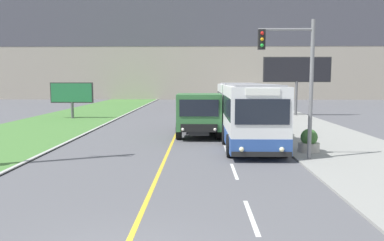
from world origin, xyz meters
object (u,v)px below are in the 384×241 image
(planter_round_third, at_px, (269,119))
(billboard_small, at_px, (72,94))
(city_bus, at_px, (245,112))
(planter_round_near, at_px, (309,142))
(planter_round_second, at_px, (281,128))
(dump_truck, at_px, (199,115))
(billboard_large, at_px, (297,71))
(traffic_light_mast, at_px, (296,72))
(car_distant, at_px, (196,105))

(planter_round_third, bearing_deg, billboard_small, 162.23)
(city_bus, xyz_separation_m, planter_round_near, (2.51, -3.73, -1.06))
(planter_round_second, distance_m, planter_round_third, 4.91)
(dump_truck, relative_size, billboard_small, 1.88)
(billboard_large, xyz_separation_m, planter_round_third, (-3.88, -7.83, -3.58))
(billboard_small, xyz_separation_m, planter_round_second, (15.76, -10.03, -1.62))
(planter_round_second, bearing_deg, city_bus, -152.65)
(planter_round_second, bearing_deg, billboard_large, 72.15)
(traffic_light_mast, bearing_deg, planter_round_third, 84.55)
(car_distant, distance_m, planter_round_third, 14.02)
(billboard_small, bearing_deg, dump_truck, -42.07)
(dump_truck, distance_m, billboard_large, 15.69)
(billboard_large, height_order, planter_round_third, billboard_large)
(billboard_small, height_order, planter_round_third, billboard_small)
(planter_round_second, height_order, planter_round_third, same)
(city_bus, distance_m, billboard_small, 17.54)
(city_bus, relative_size, planter_round_near, 11.36)
(city_bus, xyz_separation_m, planter_round_third, (2.49, 6.08, -1.07))
(city_bus, distance_m, planter_round_near, 4.61)
(car_distant, height_order, traffic_light_mast, traffic_light_mast)
(billboard_large, relative_size, billboard_small, 1.68)
(car_distant, relative_size, billboard_small, 1.18)
(city_bus, relative_size, billboard_large, 1.93)
(planter_round_near, distance_m, planter_round_third, 9.81)
(dump_truck, bearing_deg, car_distant, 91.04)
(planter_round_second, bearing_deg, traffic_light_mast, -97.63)
(traffic_light_mast, distance_m, planter_round_second, 7.25)
(planter_round_near, bearing_deg, dump_truck, 135.01)
(billboard_large, bearing_deg, dump_truck, -125.25)
(planter_round_near, bearing_deg, planter_round_third, 90.09)
(planter_round_third, bearing_deg, dump_truck, -136.48)
(billboard_large, relative_size, planter_round_near, 5.89)
(billboard_small, bearing_deg, billboard_large, 7.76)
(traffic_light_mast, bearing_deg, dump_truck, 120.79)
(traffic_light_mast, relative_size, planter_round_third, 5.67)
(billboard_large, bearing_deg, planter_round_near, -102.37)
(city_bus, height_order, car_distant, city_bus)
(planter_round_near, height_order, planter_round_third, planter_round_near)
(car_distant, xyz_separation_m, traffic_light_mast, (4.26, -24.34, 2.99))
(car_distant, xyz_separation_m, planter_round_near, (5.36, -22.76, -0.15))
(dump_truck, distance_m, billboard_small, 14.79)
(traffic_light_mast, xyz_separation_m, billboard_large, (4.97, 19.21, 0.43))
(car_distant, bearing_deg, planter_round_near, -76.75)
(planter_round_third, bearing_deg, planter_round_near, -89.91)
(billboard_small, bearing_deg, planter_round_second, -32.46)
(car_distant, bearing_deg, traffic_light_mast, -80.07)
(billboard_small, xyz_separation_m, planter_round_near, (16.00, -14.93, -1.61))
(city_bus, bearing_deg, planter_round_third, 67.71)
(city_bus, xyz_separation_m, billboard_small, (-13.49, 11.20, 0.55))
(planter_round_near, xyz_separation_m, planter_round_third, (-0.01, 9.81, -0.01))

